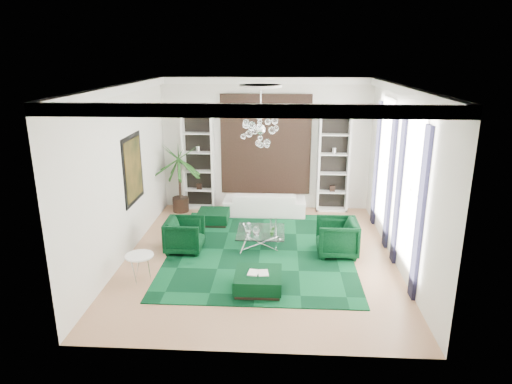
# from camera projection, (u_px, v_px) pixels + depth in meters

# --- Properties ---
(floor) EXTENTS (6.00, 7.00, 0.02)m
(floor) POSITION_uv_depth(u_px,v_px,m) (260.00, 256.00, 10.39)
(floor) COLOR tan
(floor) RESTS_ON ground
(ceiling) EXTENTS (6.00, 7.00, 0.02)m
(ceiling) POSITION_uv_depth(u_px,v_px,m) (260.00, 85.00, 9.28)
(ceiling) COLOR white
(ceiling) RESTS_ON ground
(wall_back) EXTENTS (6.00, 0.02, 3.80)m
(wall_back) POSITION_uv_depth(u_px,v_px,m) (266.00, 144.00, 13.18)
(wall_back) COLOR silver
(wall_back) RESTS_ON ground
(wall_front) EXTENTS (6.00, 0.02, 3.80)m
(wall_front) POSITION_uv_depth(u_px,v_px,m) (248.00, 239.00, 6.48)
(wall_front) COLOR silver
(wall_front) RESTS_ON ground
(wall_left) EXTENTS (0.02, 7.00, 3.80)m
(wall_left) POSITION_uv_depth(u_px,v_px,m) (123.00, 174.00, 10.00)
(wall_left) COLOR silver
(wall_left) RESTS_ON ground
(wall_right) EXTENTS (0.02, 7.00, 3.80)m
(wall_right) POSITION_uv_depth(u_px,v_px,m) (401.00, 178.00, 9.67)
(wall_right) COLOR silver
(wall_right) RESTS_ON ground
(crown_molding) EXTENTS (6.00, 7.00, 0.18)m
(crown_molding) POSITION_uv_depth(u_px,v_px,m) (260.00, 90.00, 9.31)
(crown_molding) COLOR white
(crown_molding) RESTS_ON ceiling
(ceiling_medallion) EXTENTS (0.90, 0.90, 0.05)m
(ceiling_medallion) POSITION_uv_depth(u_px,v_px,m) (261.00, 86.00, 9.57)
(ceiling_medallion) COLOR white
(ceiling_medallion) RESTS_ON ceiling
(tapestry) EXTENTS (2.50, 0.06, 2.80)m
(tapestry) POSITION_uv_depth(u_px,v_px,m) (266.00, 145.00, 13.14)
(tapestry) COLOR black
(tapestry) RESTS_ON wall_back
(shelving_left) EXTENTS (0.90, 0.38, 2.80)m
(shelving_left) POSITION_uv_depth(u_px,v_px,m) (198.00, 162.00, 13.25)
(shelving_left) COLOR white
(shelving_left) RESTS_ON floor
(shelving_right) EXTENTS (0.90, 0.38, 2.80)m
(shelving_right) POSITION_uv_depth(u_px,v_px,m) (333.00, 164.00, 13.03)
(shelving_right) COLOR white
(shelving_right) RESTS_ON floor
(painting) EXTENTS (0.04, 1.30, 1.60)m
(painting) POSITION_uv_depth(u_px,v_px,m) (133.00, 169.00, 10.58)
(painting) COLOR black
(painting) RESTS_ON wall_left
(window_near) EXTENTS (0.03, 1.10, 2.90)m
(window_near) POSITION_uv_depth(u_px,v_px,m) (412.00, 190.00, 8.81)
(window_near) COLOR white
(window_near) RESTS_ON wall_right
(curtain_near_a) EXTENTS (0.07, 0.30, 3.25)m
(curtain_near_a) POSITION_uv_depth(u_px,v_px,m) (420.00, 216.00, 8.14)
(curtain_near_a) COLOR black
(curtain_near_a) RESTS_ON floor
(curtain_near_b) EXTENTS (0.07, 0.30, 3.25)m
(curtain_near_b) POSITION_uv_depth(u_px,v_px,m) (399.00, 191.00, 9.63)
(curtain_near_b) COLOR black
(curtain_near_b) RESTS_ON floor
(window_far) EXTENTS (0.03, 1.10, 2.90)m
(window_far) POSITION_uv_depth(u_px,v_px,m) (385.00, 162.00, 11.10)
(window_far) COLOR white
(window_far) RESTS_ON wall_right
(curtain_far_a) EXTENTS (0.07, 0.30, 3.25)m
(curtain_far_a) POSITION_uv_depth(u_px,v_px,m) (390.00, 180.00, 10.43)
(curtain_far_a) COLOR black
(curtain_far_a) RESTS_ON floor
(curtain_far_b) EXTENTS (0.07, 0.30, 3.25)m
(curtain_far_b) POSITION_uv_depth(u_px,v_px,m) (377.00, 164.00, 11.92)
(curtain_far_b) COLOR black
(curtain_far_b) RESTS_ON floor
(rug) EXTENTS (4.20, 5.00, 0.02)m
(rug) POSITION_uv_depth(u_px,v_px,m) (260.00, 250.00, 10.67)
(rug) COLOR black
(rug) RESTS_ON floor
(sofa) EXTENTS (2.30, 0.90, 0.67)m
(sofa) POSITION_uv_depth(u_px,v_px,m) (265.00, 203.00, 13.01)
(sofa) COLOR silver
(sofa) RESTS_ON floor
(armchair_left) EXTENTS (0.86, 0.83, 0.78)m
(armchair_left) POSITION_uv_depth(u_px,v_px,m) (185.00, 235.00, 10.56)
(armchair_left) COLOR black
(armchair_left) RESTS_ON floor
(armchair_right) EXTENTS (0.92, 0.89, 0.84)m
(armchair_right) POSITION_uv_depth(u_px,v_px,m) (337.00, 237.00, 10.36)
(armchair_right) COLOR black
(armchair_right) RESTS_ON floor
(coffee_table) EXTENTS (1.12, 1.12, 0.39)m
(coffee_table) POSITION_uv_depth(u_px,v_px,m) (261.00, 239.00, 10.86)
(coffee_table) COLOR white
(coffee_table) RESTS_ON floor
(ottoman_side) EXTENTS (0.81, 0.81, 0.36)m
(ottoman_side) POSITION_uv_depth(u_px,v_px,m) (213.00, 217.00, 12.32)
(ottoman_side) COLOR black
(ottoman_side) RESTS_ON floor
(ottoman_front) EXTENTS (0.90, 0.90, 0.36)m
(ottoman_front) POSITION_uv_depth(u_px,v_px,m) (258.00, 282.00, 8.85)
(ottoman_front) COLOR black
(ottoman_front) RESTS_ON floor
(book) EXTENTS (0.40, 0.27, 0.03)m
(book) POSITION_uv_depth(u_px,v_px,m) (258.00, 273.00, 8.80)
(book) COLOR white
(book) RESTS_ON ottoman_front
(side_table) EXTENTS (0.57, 0.57, 0.55)m
(side_table) POSITION_uv_depth(u_px,v_px,m) (140.00, 268.00, 9.19)
(side_table) COLOR white
(side_table) RESTS_ON floor
(palm) EXTENTS (1.59, 1.59, 2.54)m
(palm) POSITION_uv_depth(u_px,v_px,m) (179.00, 169.00, 12.97)
(palm) COLOR #21521B
(palm) RESTS_ON floor
(chandelier) EXTENTS (0.89, 0.89, 0.80)m
(chandelier) POSITION_uv_depth(u_px,v_px,m) (261.00, 130.00, 9.84)
(chandelier) COLOR white
(chandelier) RESTS_ON ceiling
(table_plant) EXTENTS (0.12, 0.10, 0.22)m
(table_plant) POSITION_uv_depth(u_px,v_px,m) (272.00, 231.00, 10.53)
(table_plant) COLOR #21521B
(table_plant) RESTS_ON coffee_table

